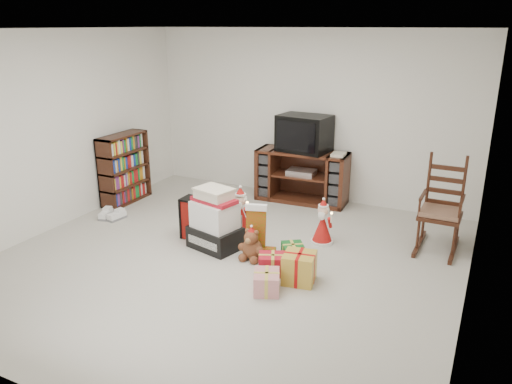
% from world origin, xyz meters
% --- Properties ---
extents(room, '(5.01, 5.01, 2.51)m').
position_xyz_m(room, '(0.00, 0.00, 1.25)').
color(room, beige).
rests_on(room, ground).
extents(tv_stand, '(1.38, 0.55, 0.77)m').
position_xyz_m(tv_stand, '(0.03, 2.23, 0.39)').
color(tv_stand, '#451E13').
rests_on(tv_stand, floor).
extents(bookshelf, '(0.28, 0.84, 1.03)m').
position_xyz_m(bookshelf, '(-2.33, 1.05, 0.49)').
color(bookshelf, '#3D1C10').
rests_on(bookshelf, floor).
extents(rocking_chair, '(0.48, 0.78, 1.17)m').
position_xyz_m(rocking_chair, '(2.10, 1.40, 0.40)').
color(rocking_chair, '#3D1C10').
rests_on(rocking_chair, floor).
extents(gift_pile, '(0.67, 0.55, 0.73)m').
position_xyz_m(gift_pile, '(-0.29, 0.22, 0.32)').
color(gift_pile, black).
rests_on(gift_pile, floor).
extents(red_suitcase, '(0.40, 0.22, 0.62)m').
position_xyz_m(red_suitcase, '(-0.59, 0.35, 0.27)').
color(red_suitcase, maroon).
rests_on(red_suitcase, floor).
extents(stocking, '(0.31, 0.20, 0.62)m').
position_xyz_m(stocking, '(0.24, 0.25, 0.31)').
color(stocking, '#0C6D0D').
rests_on(stocking, floor).
extents(teddy_bear, '(0.24, 0.21, 0.36)m').
position_xyz_m(teddy_bear, '(0.25, 0.13, 0.16)').
color(teddy_bear, brown).
rests_on(teddy_bear, floor).
extents(santa_figurine, '(0.28, 0.26, 0.57)m').
position_xyz_m(santa_figurine, '(0.82, 0.91, 0.22)').
color(santa_figurine, '#A91512').
rests_on(santa_figurine, floor).
extents(mrs_claus_figurine, '(0.32, 0.30, 0.65)m').
position_xyz_m(mrs_claus_figurine, '(-0.17, 0.65, 0.25)').
color(mrs_claus_figurine, '#A91512').
rests_on(mrs_claus_figurine, floor).
extents(sneaker_pair, '(0.35, 0.29, 0.10)m').
position_xyz_m(sneaker_pair, '(-2.05, 0.39, 0.05)').
color(sneaker_pair, white).
rests_on(sneaker_pair, floor).
extents(gift_cluster, '(0.62, 0.95, 0.29)m').
position_xyz_m(gift_cluster, '(0.67, -0.06, 0.14)').
color(gift_cluster, '#A51221').
rests_on(gift_cluster, floor).
extents(crt_television, '(0.78, 0.60, 0.53)m').
position_xyz_m(crt_television, '(0.04, 2.25, 1.04)').
color(crt_television, black).
rests_on(crt_television, tv_stand).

